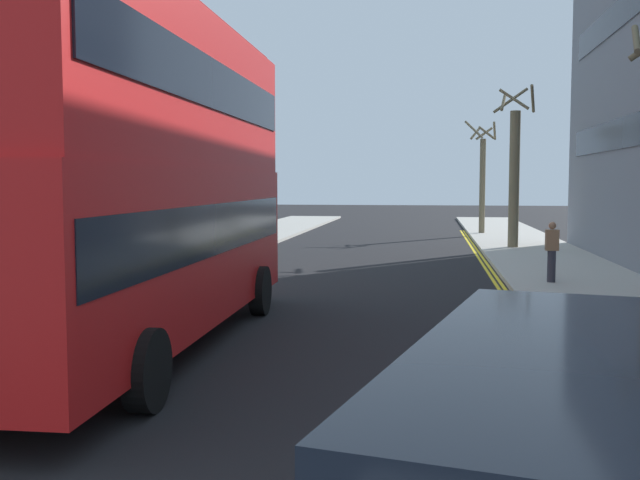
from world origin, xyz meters
TOP-DOWN VIEW (x-y plane):
  - sidewalk_right at (6.50, 16.00)m, footprint 4.00×80.00m
  - sidewalk_left at (-6.50, 16.00)m, footprint 4.00×80.00m
  - kerb_line_outer at (4.40, 14.00)m, footprint 0.10×56.00m
  - kerb_line_inner at (4.24, 14.00)m, footprint 0.10×56.00m
  - double_decker_bus_away at (-2.32, 10.01)m, footprint 2.96×10.85m
  - pedestrian_far at (5.66, 18.57)m, footprint 0.34×0.22m
  - street_tree_mid at (5.85, 29.46)m, footprint 1.71×1.71m
  - street_tree_far at (5.17, 38.07)m, footprint 1.71×1.67m

SIDE VIEW (x-z plane):
  - kerb_line_outer at x=4.40m, z-range 0.00..0.01m
  - kerb_line_inner at x=4.24m, z-range 0.00..0.01m
  - sidewalk_right at x=6.50m, z-range 0.00..0.14m
  - sidewalk_left at x=-6.50m, z-range 0.00..0.14m
  - pedestrian_far at x=5.66m, z-range 0.18..1.80m
  - double_decker_bus_away at x=-2.32m, z-range 0.21..5.85m
  - street_tree_far at x=5.17m, z-range 0.11..6.03m
  - street_tree_mid at x=5.85m, z-range -0.13..6.50m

